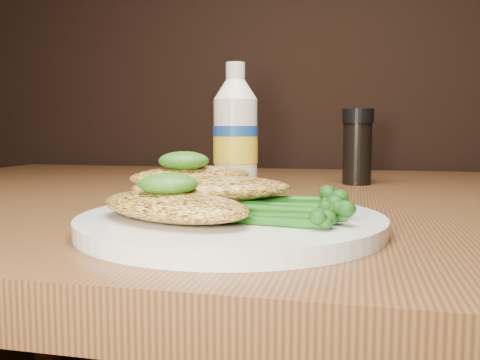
# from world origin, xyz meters

# --- Properties ---
(plate) EXTENTS (0.25, 0.25, 0.01)m
(plate) POSITION_xyz_m (0.03, 0.81, 0.76)
(plate) COLOR white
(plate) RESTS_ON dining_table
(chicken_front) EXTENTS (0.15, 0.12, 0.02)m
(chicken_front) POSITION_xyz_m (-0.01, 0.77, 0.77)
(chicken_front) COLOR gold
(chicken_front) RESTS_ON plate
(chicken_mid) EXTENTS (0.15, 0.11, 0.02)m
(chicken_mid) POSITION_xyz_m (0.01, 0.82, 0.78)
(chicken_mid) COLOR gold
(chicken_mid) RESTS_ON plate
(chicken_back) EXTENTS (0.13, 0.13, 0.02)m
(chicken_back) POSITION_xyz_m (-0.02, 0.85, 0.79)
(chicken_back) COLOR gold
(chicken_back) RESTS_ON plate
(pesto_front) EXTENTS (0.05, 0.05, 0.02)m
(pesto_front) POSITION_xyz_m (-0.01, 0.77, 0.79)
(pesto_front) COLOR black
(pesto_front) RESTS_ON chicken_front
(pesto_back) EXTENTS (0.05, 0.04, 0.02)m
(pesto_back) POSITION_xyz_m (-0.02, 0.84, 0.80)
(pesto_back) COLOR black
(pesto_back) RESTS_ON chicken_back
(broccolini_bundle) EXTENTS (0.13, 0.11, 0.02)m
(broccolini_bundle) POSITION_xyz_m (0.07, 0.81, 0.77)
(broccolini_bundle) COLOR #195613
(broccolini_bundle) RESTS_ON plate
(mayo_bottle) EXTENTS (0.08, 0.08, 0.17)m
(mayo_bottle) POSITION_xyz_m (-0.03, 1.07, 0.83)
(mayo_bottle) COLOR white
(mayo_bottle) RESTS_ON dining_table
(pepper_grinder) EXTENTS (0.06, 0.06, 0.11)m
(pepper_grinder) POSITION_xyz_m (0.13, 1.18, 0.80)
(pepper_grinder) COLOR black
(pepper_grinder) RESTS_ON dining_table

